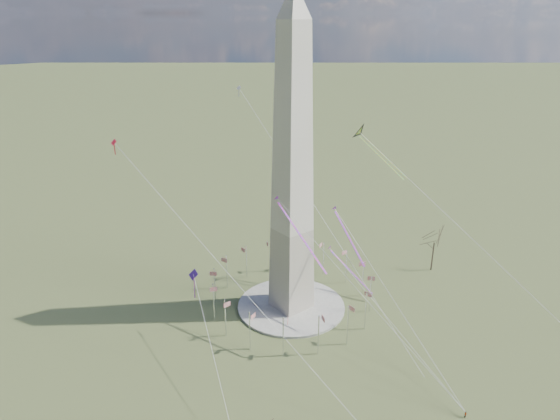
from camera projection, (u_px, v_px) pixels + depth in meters
ground at (291, 307)px, 168.32m from camera, size 2000.00×2000.00×0.00m
plaza at (291, 306)px, 168.17m from camera, size 36.00×36.00×0.80m
washington_monument at (292, 171)px, 150.69m from camera, size 15.56×15.56×100.00m
flagpole_ring at (291, 288)px, 165.64m from camera, size 54.40×54.40×13.00m
tree_near at (434, 241)px, 188.06m from camera, size 9.89×9.89×17.31m
person_centre at (465, 414)px, 121.99m from camera, size 1.12×0.72×1.78m
kite_delta_black at (362, 135)px, 169.39m from camera, size 9.79×20.44×16.64m
kite_diamond_purple at (194, 278)px, 148.81m from camera, size 2.02×3.28×10.42m
kite_streamer_left at (345, 229)px, 154.40m from camera, size 5.71×18.58×12.96m
kite_streamer_mid at (293, 223)px, 143.55m from camera, size 2.36×23.78×16.32m
kite_streamer_right at (345, 265)px, 174.55m from camera, size 5.05×18.46×12.81m
kite_small_red at (114, 144)px, 148.98m from camera, size 1.24×2.07×4.84m
kite_small_white at (239, 89)px, 181.88m from camera, size 1.12×1.82×4.19m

